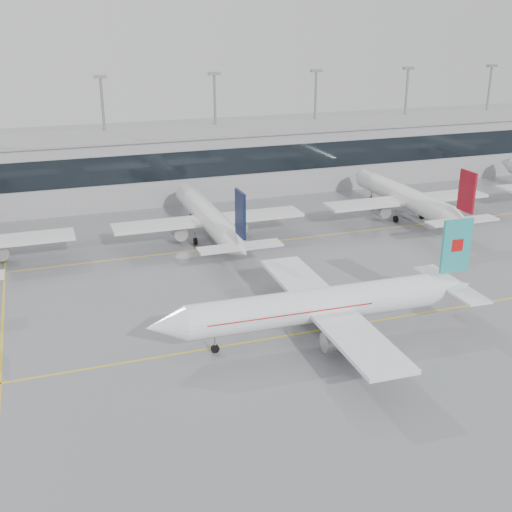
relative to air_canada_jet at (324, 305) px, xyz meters
name	(u,v)px	position (x,y,z in m)	size (l,w,h in m)	color
ground	(292,335)	(-3.03, 1.38, -3.77)	(320.00, 320.00, 0.00)	gray
taxi_line_main	(292,335)	(-3.03, 1.38, -3.76)	(120.00, 0.25, 0.01)	yellow
taxi_line_north	(216,248)	(-3.03, 31.38, -3.76)	(120.00, 0.25, 0.01)	yellow
taxi_line_cross	(3,318)	(-33.03, 16.38, -3.76)	(0.25, 60.00, 0.01)	yellow
terminal	(169,166)	(-3.03, 63.38, 2.23)	(180.00, 15.00, 12.00)	#97979B
terminal_glass	(178,166)	(-3.03, 55.83, 3.73)	(180.00, 0.20, 5.00)	black
terminal_roof	(168,133)	(-3.03, 63.38, 8.43)	(182.00, 16.00, 0.40)	gray
light_masts	(161,122)	(-3.03, 69.38, 9.58)	(156.40, 1.00, 22.60)	gray
air_canada_jet	(324,305)	(0.00, 0.00, 0.00)	(37.36, 30.11, 11.85)	white
parked_jet_c	(209,218)	(-3.03, 35.07, -0.06)	(29.64, 36.96, 11.72)	white
parked_jet_d	(407,198)	(31.97, 35.07, -0.06)	(29.64, 36.96, 11.72)	white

